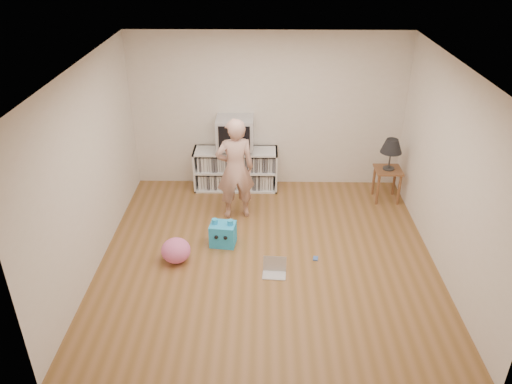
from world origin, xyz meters
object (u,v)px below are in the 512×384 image
Objects in this scene: dvd_deck at (235,148)px; plush_blue at (223,234)px; table_lamp at (392,147)px; laptop at (274,269)px; plush_pink at (176,250)px; person at (235,169)px; media_unit at (236,169)px; side_table at (387,177)px; crt_tv at (235,132)px.

plush_blue is (-0.09, -1.73, -0.56)m from dvd_deck.
table_lamp is (2.48, -0.37, 0.21)m from dvd_deck.
laptop is 1.35m from plush_pink.
dvd_deck is 0.28× the size of person.
media_unit is at bearing 171.15° from table_lamp.
side_table is (2.48, -0.37, -0.32)m from dvd_deck.
table_lamp is 3.01m from plush_blue.
plush_blue is 0.73m from plush_pink.
media_unit reaches higher than plush_pink.
person reaches higher than dvd_deck.
plush_pink is (-0.74, -1.20, -0.63)m from person.
dvd_deck is at bearing -90.00° from media_unit.
media_unit is 2.50m from laptop.
table_lamp is (-0.00, 0.00, 0.53)m from side_table.
person is at bearing 86.68° from plush_blue.
side_table is 3.64m from plush_pink.
plush_pink is at bearing 173.41° from laptop.
media_unit is 2.51m from side_table.
crt_tv is at bearing 171.58° from side_table.
person is at bearing -87.01° from dvd_deck.
crt_tv is 2.40m from plush_pink.
crt_tv reaches higher than laptop.
dvd_deck is (0.00, -0.02, 0.39)m from media_unit.
laptop is at bearing -75.37° from dvd_deck.
dvd_deck reaches higher than plush_blue.
table_lamp is 3.71m from plush_pink.
side_table is 2.52m from person.
person is at bearing -166.79° from table_lamp.
crt_tv reaches higher than plush_blue.
media_unit is at bearing 108.65° from laptop.
dvd_deck is 0.75× the size of crt_tv.
side_table is at bearing -8.50° from dvd_deck.
person is (0.05, -0.96, 0.45)m from media_unit.
media_unit is 0.88× the size of person.
laptop is (-1.85, -2.02, -0.36)m from side_table.
media_unit is 0.39m from dvd_deck.
table_lamp is 1.31× the size of plush_pink.
media_unit is 3.46× the size of plush_blue.
table_lamp is 2.50m from person.
side_table is 2.92m from plush_blue.
crt_tv reaches higher than plush_pink.
crt_tv reaches higher than dvd_deck.
dvd_deck is 2.56m from laptop.
laptop is at bearing -10.70° from plush_pink.
media_unit is at bearing 171.15° from side_table.
plush_pink is (-1.32, 0.25, 0.11)m from laptop.
person reaches higher than crt_tv.
crt_tv reaches higher than side_table.
table_lamp reaches higher than dvd_deck.
side_table is 0.53m from table_lamp.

